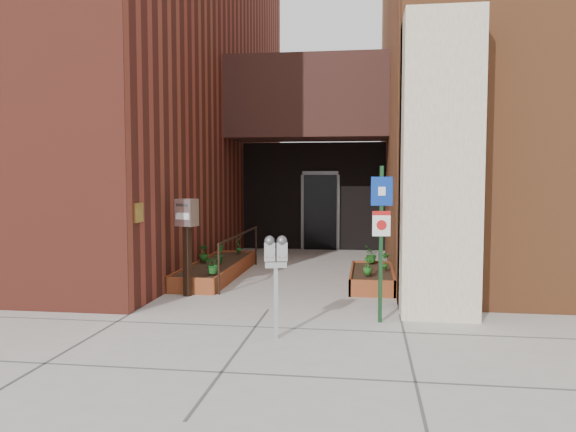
% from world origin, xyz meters
% --- Properties ---
extents(ground, '(80.00, 80.00, 0.00)m').
position_xyz_m(ground, '(0.00, 0.00, 0.00)').
color(ground, '#9E9991').
rests_on(ground, ground).
extents(architecture, '(20.00, 14.60, 10.00)m').
position_xyz_m(architecture, '(-0.18, 6.89, 4.98)').
color(architecture, maroon).
rests_on(architecture, ground).
extents(planter_left, '(0.90, 3.60, 0.30)m').
position_xyz_m(planter_left, '(-1.55, 2.70, 0.13)').
color(planter_left, maroon).
rests_on(planter_left, ground).
extents(planter_right, '(0.80, 2.20, 0.30)m').
position_xyz_m(planter_right, '(1.60, 2.20, 0.13)').
color(planter_right, maroon).
rests_on(planter_right, ground).
extents(handrail, '(0.04, 3.34, 0.90)m').
position_xyz_m(handrail, '(-1.05, 2.65, 0.75)').
color(handrail, black).
rests_on(handrail, ground).
extents(parking_meter, '(0.30, 0.17, 1.32)m').
position_xyz_m(parking_meter, '(0.37, -1.48, 1.02)').
color(parking_meter, '#ACACAE').
rests_on(parking_meter, ground).
extents(sign_post, '(0.30, 0.09, 2.20)m').
position_xyz_m(sign_post, '(1.70, -0.51, 1.36)').
color(sign_post, '#133619').
rests_on(sign_post, ground).
extents(payment_dropbox, '(0.39, 0.34, 1.67)m').
position_xyz_m(payment_dropbox, '(-1.55, 0.80, 1.21)').
color(payment_dropbox, black).
rests_on(payment_dropbox, ground).
extents(shrub_left_a, '(0.44, 0.44, 0.35)m').
position_xyz_m(shrub_left_a, '(-1.25, 1.38, 0.47)').
color(shrub_left_a, '#1A5C1F').
rests_on(shrub_left_a, planter_left).
extents(shrub_left_b, '(0.26, 0.26, 0.37)m').
position_xyz_m(shrub_left_b, '(-1.45, 2.53, 0.49)').
color(shrub_left_b, '#18551C').
rests_on(shrub_left_b, planter_left).
extents(shrub_left_c, '(0.26, 0.26, 0.34)m').
position_xyz_m(shrub_left_c, '(-1.85, 2.77, 0.47)').
color(shrub_left_c, '#1D5418').
rests_on(shrub_left_c, planter_left).
extents(shrub_left_d, '(0.23, 0.23, 0.40)m').
position_xyz_m(shrub_left_d, '(-1.40, 4.06, 0.50)').
color(shrub_left_d, '#1C6222').
rests_on(shrub_left_d, planter_left).
extents(shrub_right_a, '(0.24, 0.24, 0.31)m').
position_xyz_m(shrub_right_a, '(1.52, 1.64, 0.46)').
color(shrub_right_a, '#1F5E1A').
rests_on(shrub_right_a, planter_right).
extents(shrub_right_b, '(0.19, 0.19, 0.33)m').
position_xyz_m(shrub_right_b, '(1.85, 2.23, 0.46)').
color(shrub_right_b, '#1F5F1B').
rests_on(shrub_right_b, planter_right).
extents(shrub_right_c, '(0.34, 0.34, 0.34)m').
position_xyz_m(shrub_right_c, '(1.60, 3.09, 0.47)').
color(shrub_right_c, '#1B5919').
rests_on(shrub_right_c, planter_right).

